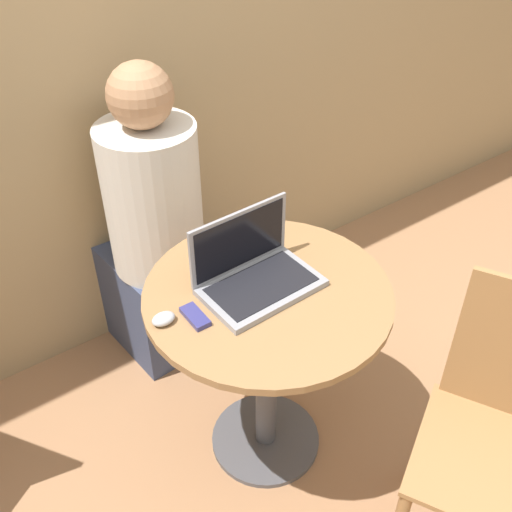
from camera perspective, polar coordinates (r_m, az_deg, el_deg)
The scene contains 8 objects.
ground_plane at distance 2.30m, azimuth 0.90°, elevation -17.10°, with size 12.00×12.00×0.00m, color #9E704C.
back_wall at distance 2.16m, azimuth -13.76°, elevation 21.32°, with size 7.00×0.05×2.60m.
round_table at distance 1.88m, azimuth 1.07°, elevation -7.47°, with size 0.74×0.74×0.73m.
laptop at distance 1.74m, azimuth -0.17°, elevation -1.50°, with size 0.35×0.23×0.22m.
cell_phone at distance 1.67m, azimuth -5.82°, elevation -5.75°, with size 0.05×0.10×0.02m.
computer_mouse at distance 1.66m, azimuth -8.81°, elevation -5.93°, with size 0.07×0.05×0.03m.
chair_empty at distance 1.84m, azimuth 22.02°, elevation -15.67°, with size 0.54×0.54×0.93m.
person_seated at distance 2.32m, azimuth -9.99°, elevation 1.27°, with size 0.36×0.55×1.24m.
Camera 1 is at (-0.80, -1.05, 1.88)m, focal length 42.00 mm.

